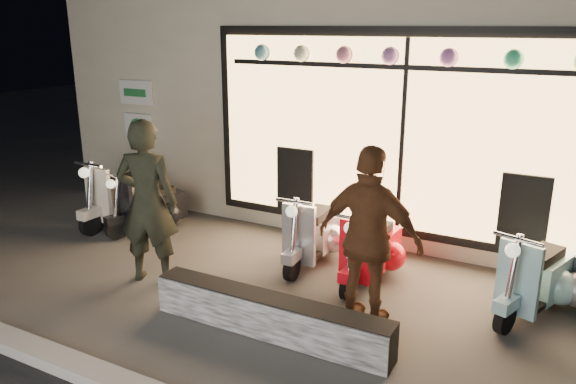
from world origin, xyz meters
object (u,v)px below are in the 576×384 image
man (147,202)px  woman (369,239)px  scooter_silver (315,232)px  graffiti_barrier (270,316)px  scooter_red (373,249)px

man → woman: man is taller
scooter_silver → graffiti_barrier: bearing=-79.8°
woman → man: bearing=9.2°
scooter_silver → woman: woman is taller
graffiti_barrier → scooter_silver: (-0.40, 1.84, 0.17)m
scooter_silver → man: bearing=-137.0°
scooter_silver → scooter_red: size_ratio=1.02×
graffiti_barrier → scooter_red: 1.75m
graffiti_barrier → woman: woman is taller
man → woman: bearing=164.9°
graffiti_barrier → scooter_red: (0.43, 1.68, 0.16)m
scooter_silver → woman: (1.15, -1.20, 0.54)m
graffiti_barrier → man: size_ratio=1.30×
scooter_red → man: size_ratio=0.66×
scooter_silver → woman: 1.75m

